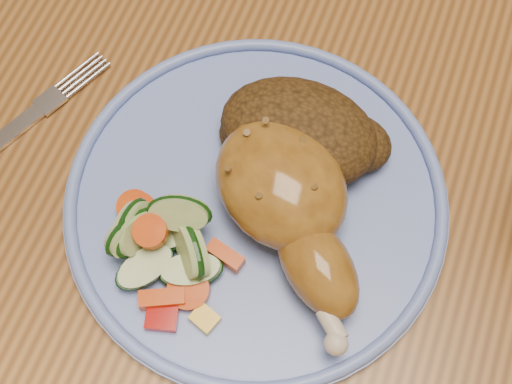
# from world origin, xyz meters

# --- Properties ---
(ground) EXTENTS (4.00, 4.00, 0.00)m
(ground) POSITION_xyz_m (0.00, 0.00, 0.00)
(ground) COLOR brown
(ground) RESTS_ON ground
(dining_table) EXTENTS (0.90, 1.40, 0.75)m
(dining_table) POSITION_xyz_m (0.00, 0.00, 0.67)
(dining_table) COLOR brown
(dining_table) RESTS_ON ground
(plate) EXTENTS (0.30, 0.30, 0.01)m
(plate) POSITION_xyz_m (-0.08, -0.09, 0.76)
(plate) COLOR #6A84D5
(plate) RESTS_ON dining_table
(plate_rim) EXTENTS (0.30, 0.30, 0.01)m
(plate_rim) POSITION_xyz_m (-0.08, -0.09, 0.77)
(plate_rim) COLOR #6A84D5
(plate_rim) RESTS_ON plate
(chicken_leg) EXTENTS (0.16, 0.17, 0.06)m
(chicken_leg) POSITION_xyz_m (-0.06, -0.09, 0.79)
(chicken_leg) COLOR #9B6620
(chicken_leg) RESTS_ON plate
(rice_pilaf) EXTENTS (0.13, 0.09, 0.05)m
(rice_pilaf) POSITION_xyz_m (-0.07, -0.03, 0.78)
(rice_pilaf) COLOR #452D11
(rice_pilaf) RESTS_ON plate
(vegetable_pile) EXTENTS (0.11, 0.11, 0.05)m
(vegetable_pile) POSITION_xyz_m (-0.13, -0.15, 0.78)
(vegetable_pile) COLOR #A50A05
(vegetable_pile) RESTS_ON plate
(fork) EXTENTS (0.08, 0.16, 0.00)m
(fork) POSITION_xyz_m (-0.30, -0.10, 0.75)
(fork) COLOR silver
(fork) RESTS_ON dining_table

